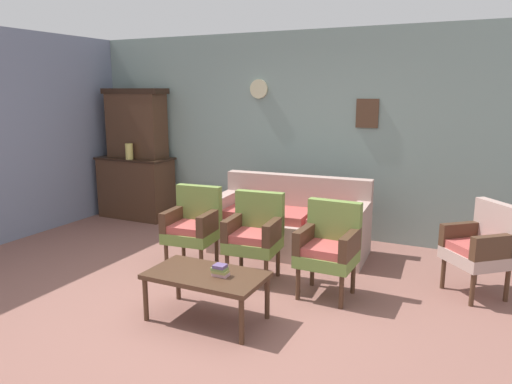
{
  "coord_description": "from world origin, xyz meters",
  "views": [
    {
      "loc": [
        2.29,
        -3.53,
        1.94
      ],
      "look_at": [
        0.07,
        1.1,
        0.85
      ],
      "focal_mm": 33.9,
      "sensor_mm": 36.0,
      "label": 1
    }
  ],
  "objects_px": {
    "side_cabinet": "(136,187)",
    "vase_on_cabinet": "(129,151)",
    "armchair_row_middle": "(255,232)",
    "floral_couch": "(290,225)",
    "wingback_chair_by_fireplace": "(482,245)",
    "book_stack_on_table": "(220,270)",
    "coffee_table": "(206,278)",
    "armchair_near_couch_end": "(193,224)",
    "armchair_by_doorway": "(329,245)"
  },
  "relations": [
    {
      "from": "wingback_chair_by_fireplace",
      "to": "book_stack_on_table",
      "type": "xyz_separation_m",
      "value": [
        -1.95,
        -1.59,
        -0.03
      ]
    },
    {
      "from": "armchair_by_doorway",
      "to": "coffee_table",
      "type": "distance_m",
      "value": 1.23
    },
    {
      "from": "vase_on_cabinet",
      "to": "book_stack_on_table",
      "type": "height_order",
      "value": "vase_on_cabinet"
    },
    {
      "from": "floral_couch",
      "to": "book_stack_on_table",
      "type": "xyz_separation_m",
      "value": [
        0.16,
        -1.99,
        0.14
      ]
    },
    {
      "from": "vase_on_cabinet",
      "to": "coffee_table",
      "type": "relative_size",
      "value": 0.24
    },
    {
      "from": "wingback_chair_by_fireplace",
      "to": "coffee_table",
      "type": "xyz_separation_m",
      "value": [
        -2.09,
        -1.59,
        -0.12
      ]
    },
    {
      "from": "side_cabinet",
      "to": "armchair_by_doorway",
      "type": "relative_size",
      "value": 1.28
    },
    {
      "from": "floral_couch",
      "to": "armchair_by_doorway",
      "type": "relative_size",
      "value": 2.11
    },
    {
      "from": "armchair_by_doorway",
      "to": "book_stack_on_table",
      "type": "distance_m",
      "value": 1.15
    },
    {
      "from": "armchair_near_couch_end",
      "to": "book_stack_on_table",
      "type": "height_order",
      "value": "armchair_near_couch_end"
    },
    {
      "from": "armchair_row_middle",
      "to": "armchair_by_doorway",
      "type": "xyz_separation_m",
      "value": [
        0.81,
        -0.07,
        0.0
      ]
    },
    {
      "from": "side_cabinet",
      "to": "armchair_row_middle",
      "type": "relative_size",
      "value": 1.28
    },
    {
      "from": "armchair_row_middle",
      "to": "book_stack_on_table",
      "type": "height_order",
      "value": "armchair_row_middle"
    },
    {
      "from": "floral_couch",
      "to": "armchair_near_couch_end",
      "type": "xyz_separation_m",
      "value": [
        -0.76,
        -0.97,
        0.17
      ]
    },
    {
      "from": "wingback_chair_by_fireplace",
      "to": "coffee_table",
      "type": "height_order",
      "value": "wingback_chair_by_fireplace"
    },
    {
      "from": "vase_on_cabinet",
      "to": "book_stack_on_table",
      "type": "xyz_separation_m",
      "value": [
        2.86,
        -2.31,
        -0.58
      ]
    },
    {
      "from": "vase_on_cabinet",
      "to": "wingback_chair_by_fireplace",
      "type": "relative_size",
      "value": 0.26
    },
    {
      "from": "floral_couch",
      "to": "armchair_near_couch_end",
      "type": "height_order",
      "value": "same"
    },
    {
      "from": "vase_on_cabinet",
      "to": "coffee_table",
      "type": "xyz_separation_m",
      "value": [
        2.72,
        -2.31,
        -0.67
      ]
    },
    {
      "from": "armchair_near_couch_end",
      "to": "wingback_chair_by_fireplace",
      "type": "xyz_separation_m",
      "value": [
        2.87,
        0.57,
        0.0
      ]
    },
    {
      "from": "side_cabinet",
      "to": "floral_couch",
      "type": "xyz_separation_m",
      "value": [
        2.75,
        -0.5,
        -0.14
      ]
    },
    {
      "from": "side_cabinet",
      "to": "armchair_by_doorway",
      "type": "distance_m",
      "value": 3.88
    },
    {
      "from": "armchair_row_middle",
      "to": "vase_on_cabinet",
      "type": "bearing_deg",
      "value": 154.36
    },
    {
      "from": "wingback_chair_by_fireplace",
      "to": "vase_on_cabinet",
      "type": "bearing_deg",
      "value": 171.46
    },
    {
      "from": "wingback_chair_by_fireplace",
      "to": "side_cabinet",
      "type": "bearing_deg",
      "value": 169.45
    },
    {
      "from": "armchair_near_couch_end",
      "to": "wingback_chair_by_fireplace",
      "type": "bearing_deg",
      "value": 11.24
    },
    {
      "from": "vase_on_cabinet",
      "to": "floral_couch",
      "type": "relative_size",
      "value": 0.12
    },
    {
      "from": "side_cabinet",
      "to": "coffee_table",
      "type": "xyz_separation_m",
      "value": [
        2.78,
        -2.49,
        -0.09
      ]
    },
    {
      "from": "armchair_row_middle",
      "to": "wingback_chair_by_fireplace",
      "type": "height_order",
      "value": "same"
    },
    {
      "from": "floral_couch",
      "to": "armchair_row_middle",
      "type": "relative_size",
      "value": 2.11
    },
    {
      "from": "vase_on_cabinet",
      "to": "floral_couch",
      "type": "xyz_separation_m",
      "value": [
        2.7,
        -0.32,
        -0.72
      ]
    },
    {
      "from": "floral_couch",
      "to": "wingback_chair_by_fireplace",
      "type": "height_order",
      "value": "same"
    },
    {
      "from": "armchair_near_couch_end",
      "to": "armchair_by_doorway",
      "type": "relative_size",
      "value": 1.0
    },
    {
      "from": "side_cabinet",
      "to": "vase_on_cabinet",
      "type": "bearing_deg",
      "value": -72.84
    },
    {
      "from": "vase_on_cabinet",
      "to": "armchair_row_middle",
      "type": "xyz_separation_m",
      "value": [
        2.69,
        -1.29,
        -0.55
      ]
    },
    {
      "from": "vase_on_cabinet",
      "to": "wingback_chair_by_fireplace",
      "type": "height_order",
      "value": "vase_on_cabinet"
    },
    {
      "from": "coffee_table",
      "to": "floral_couch",
      "type": "bearing_deg",
      "value": 90.71
    },
    {
      "from": "armchair_by_doorway",
      "to": "floral_couch",
      "type": "bearing_deg",
      "value": 127.66
    },
    {
      "from": "armchair_by_doorway",
      "to": "wingback_chair_by_fireplace",
      "type": "relative_size",
      "value": 1.0
    },
    {
      "from": "side_cabinet",
      "to": "wingback_chair_by_fireplace",
      "type": "xyz_separation_m",
      "value": [
        4.86,
        -0.91,
        0.03
      ]
    },
    {
      "from": "armchair_row_middle",
      "to": "coffee_table",
      "type": "distance_m",
      "value": 1.03
    },
    {
      "from": "armchair_row_middle",
      "to": "armchair_by_doorway",
      "type": "relative_size",
      "value": 1.0
    },
    {
      "from": "armchair_by_doorway",
      "to": "coffee_table",
      "type": "bearing_deg",
      "value": -129.37
    },
    {
      "from": "vase_on_cabinet",
      "to": "floral_couch",
      "type": "distance_m",
      "value": 2.81
    },
    {
      "from": "book_stack_on_table",
      "to": "vase_on_cabinet",
      "type": "bearing_deg",
      "value": 141.07
    },
    {
      "from": "armchair_row_middle",
      "to": "armchair_by_doorway",
      "type": "bearing_deg",
      "value": -4.87
    },
    {
      "from": "floral_couch",
      "to": "armchair_near_couch_end",
      "type": "bearing_deg",
      "value": -127.92
    },
    {
      "from": "armchair_row_middle",
      "to": "coffee_table",
      "type": "height_order",
      "value": "armchair_row_middle"
    },
    {
      "from": "armchair_near_couch_end",
      "to": "armchair_row_middle",
      "type": "height_order",
      "value": "same"
    },
    {
      "from": "armchair_row_middle",
      "to": "wingback_chair_by_fireplace",
      "type": "relative_size",
      "value": 1.0
    }
  ]
}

